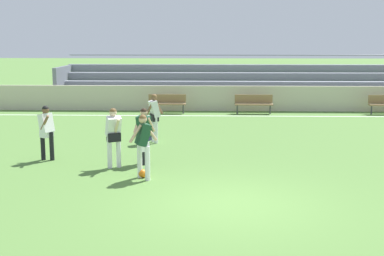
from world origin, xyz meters
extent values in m
plane|color=#517A38|center=(0.00, 0.00, 0.00)|extent=(160.00, 160.00, 0.00)
cube|color=white|center=(0.00, 12.77, 0.00)|extent=(44.00, 0.12, 0.01)
cube|color=beige|center=(0.00, 14.47, 0.62)|extent=(48.00, 0.16, 1.24)
cube|color=#9EA3AD|center=(3.39, 15.33, 0.41)|extent=(23.71, 0.36, 0.08)
cube|color=slate|center=(3.39, 15.13, 0.21)|extent=(23.71, 0.04, 0.41)
cube|color=#9EA3AD|center=(3.39, 16.09, 0.82)|extent=(23.71, 0.36, 0.08)
cube|color=slate|center=(3.39, 15.89, 0.62)|extent=(23.71, 0.04, 0.41)
cube|color=#9EA3AD|center=(3.39, 16.84, 1.23)|extent=(23.71, 0.36, 0.08)
cube|color=slate|center=(3.39, 16.64, 1.03)|extent=(23.71, 0.04, 0.41)
cube|color=#9EA3AD|center=(3.39, 17.59, 1.64)|extent=(23.71, 0.36, 0.08)
cube|color=slate|center=(3.39, 17.39, 1.44)|extent=(23.71, 0.04, 0.41)
cube|color=#9EA3AD|center=(3.39, 18.35, 2.05)|extent=(23.71, 0.36, 0.08)
cube|color=slate|center=(3.39, 18.15, 1.85)|extent=(23.71, 0.04, 0.41)
cube|color=slate|center=(-8.36, 16.84, 1.03)|extent=(0.20, 3.37, 2.05)
cylinder|color=slate|center=(3.39, 18.60, 2.60)|extent=(23.71, 0.06, 0.06)
cylinder|color=#47474C|center=(7.20, 13.49, 0.23)|extent=(0.07, 0.07, 0.45)
cube|color=olive|center=(-2.48, 13.49, 0.45)|extent=(1.80, 0.40, 0.06)
cube|color=olive|center=(-2.48, 13.67, 0.70)|extent=(1.80, 0.05, 0.40)
cylinder|color=#47474C|center=(-3.26, 13.49, 0.23)|extent=(0.07, 0.07, 0.45)
cylinder|color=#47474C|center=(-1.70, 13.49, 0.23)|extent=(0.07, 0.07, 0.45)
cube|color=olive|center=(1.65, 13.49, 0.45)|extent=(1.80, 0.40, 0.06)
cube|color=olive|center=(1.65, 13.67, 0.70)|extent=(1.80, 0.05, 0.40)
cylinder|color=#47474C|center=(0.87, 13.49, 0.23)|extent=(0.07, 0.07, 0.45)
cylinder|color=#47474C|center=(2.43, 13.49, 0.23)|extent=(0.07, 0.07, 0.45)
cylinder|color=white|center=(-2.99, 3.12, 0.44)|extent=(0.13, 0.13, 0.89)
cylinder|color=white|center=(-3.22, 3.01, 0.44)|extent=(0.13, 0.13, 0.89)
cube|color=black|center=(-3.11, 3.06, 0.87)|extent=(0.42, 0.36, 0.24)
cube|color=white|center=(-3.11, 3.06, 1.17)|extent=(0.52, 0.52, 0.60)
cylinder|color=beige|center=(-2.98, 2.91, 1.21)|extent=(0.25, 0.37, 0.46)
cylinder|color=beige|center=(-3.23, 3.21, 1.21)|extent=(0.25, 0.37, 0.46)
sphere|color=beige|center=(-3.11, 3.06, 1.55)|extent=(0.21, 0.21, 0.21)
sphere|color=brown|center=(-3.11, 3.06, 1.58)|extent=(0.20, 0.20, 0.20)
cylinder|color=white|center=(-2.02, 1.81, 0.44)|extent=(0.13, 0.13, 0.88)
cylinder|color=white|center=(-2.26, 2.07, 0.44)|extent=(0.13, 0.13, 0.88)
cube|color=white|center=(-2.14, 1.94, 0.86)|extent=(0.35, 0.42, 0.24)
cube|color=#194228|center=(-2.14, 1.94, 1.16)|extent=(0.49, 0.49, 0.60)
cylinder|color=#D6A884|center=(-2.32, 1.82, 1.20)|extent=(0.36, 0.21, 0.47)
cylinder|color=#D6A884|center=(-1.97, 2.06, 1.20)|extent=(0.36, 0.21, 0.47)
sphere|color=#D6A884|center=(-2.14, 1.94, 1.55)|extent=(0.21, 0.21, 0.21)
sphere|color=brown|center=(-2.14, 1.94, 1.57)|extent=(0.20, 0.20, 0.20)
cylinder|color=black|center=(-2.30, 3.68, 0.41)|extent=(0.13, 0.13, 0.83)
cylinder|color=black|center=(-2.34, 3.39, 0.41)|extent=(0.13, 0.13, 0.83)
cube|color=#232847|center=(-2.32, 3.54, 0.81)|extent=(0.42, 0.34, 0.24)
cube|color=#194228|center=(-2.32, 3.54, 1.11)|extent=(0.47, 0.43, 0.59)
cylinder|color=#D6A884|center=(-2.12, 3.53, 1.14)|extent=(0.21, 0.37, 0.46)
cylinder|color=#D6A884|center=(-2.52, 3.55, 1.14)|extent=(0.21, 0.37, 0.46)
sphere|color=#D6A884|center=(-2.32, 3.54, 1.49)|extent=(0.21, 0.21, 0.21)
sphere|color=black|center=(-2.32, 3.54, 1.51)|extent=(0.20, 0.20, 0.20)
cylinder|color=white|center=(-2.41, 6.69, 0.45)|extent=(0.13, 0.13, 0.90)
cylinder|color=white|center=(-2.29, 6.46, 0.45)|extent=(0.13, 0.13, 0.90)
cube|color=black|center=(-2.35, 6.58, 0.88)|extent=(0.35, 0.42, 0.24)
cube|color=white|center=(-2.35, 6.58, 1.18)|extent=(0.47, 0.49, 0.59)
cylinder|color=brown|center=(-2.21, 6.71, 1.22)|extent=(0.32, 0.20, 0.49)
cylinder|color=brown|center=(-2.49, 6.44, 1.22)|extent=(0.32, 0.20, 0.49)
sphere|color=brown|center=(-2.35, 6.58, 1.56)|extent=(0.21, 0.21, 0.21)
sphere|color=brown|center=(-2.35, 6.58, 1.58)|extent=(0.20, 0.20, 0.20)
cylinder|color=black|center=(-5.38, 3.91, 0.42)|extent=(0.13, 0.13, 0.84)
cylinder|color=black|center=(-5.11, 3.89, 0.42)|extent=(0.13, 0.13, 0.84)
cube|color=white|center=(-5.25, 3.90, 0.82)|extent=(0.37, 0.42, 0.24)
cube|color=white|center=(-5.25, 3.90, 1.12)|extent=(0.47, 0.49, 0.59)
cylinder|color=brown|center=(-5.27, 4.10, 1.15)|extent=(0.35, 0.25, 0.47)
cylinder|color=brown|center=(-5.22, 3.71, 1.15)|extent=(0.35, 0.25, 0.47)
sphere|color=brown|center=(-5.25, 3.90, 1.50)|extent=(0.21, 0.21, 0.21)
sphere|color=black|center=(-5.25, 3.90, 1.52)|extent=(0.20, 0.20, 0.20)
sphere|color=orange|center=(-2.19, 2.07, 0.11)|extent=(0.22, 0.22, 0.22)
camera|label=1|loc=(-0.48, -10.76, 3.58)|focal=48.03mm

